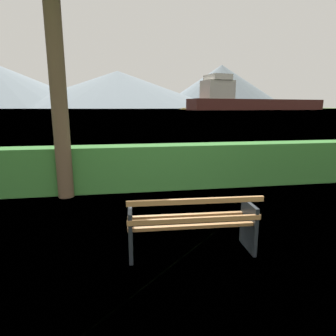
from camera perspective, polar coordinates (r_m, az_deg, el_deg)
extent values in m
plane|color=#4C6B33|center=(4.17, 4.50, -16.15)|extent=(1400.00, 1400.00, 0.00)
plane|color=#6B8EA3|center=(309.86, -9.71, 11.51)|extent=(620.00, 620.00, 0.00)
cube|color=#A0703F|center=(3.80, 5.20, -11.52)|extent=(1.72, 0.15, 0.04)
cube|color=#A0703F|center=(3.98, 4.61, -10.42)|extent=(1.72, 0.15, 0.04)
cube|color=#A0703F|center=(4.15, 4.07, -9.42)|extent=(1.72, 0.15, 0.04)
cube|color=#A0703F|center=(3.69, 5.48, -10.26)|extent=(1.72, 0.12, 0.06)
cube|color=#A0703F|center=(3.56, 5.72, -6.58)|extent=(1.72, 0.12, 0.06)
cube|color=#1E2328|center=(3.93, -7.45, -12.55)|extent=(0.07, 0.51, 0.68)
cube|color=#1E2328|center=(4.23, 15.79, -11.06)|extent=(0.07, 0.51, 0.68)
cube|color=#387A33|center=(7.01, -1.89, 0.26)|extent=(11.85, 0.63, 1.07)
cylinder|color=brown|center=(6.56, -21.11, 15.37)|extent=(0.34, 0.34, 4.87)
cube|color=#471E19|center=(213.51, 17.57, 11.93)|extent=(104.64, 35.36, 7.21)
cube|color=beige|center=(195.12, 9.81, 15.11)|extent=(21.01, 17.31, 11.54)
cube|color=silver|center=(195.70, 9.89, 17.32)|extent=(15.82, 17.74, 3.61)
cube|color=gold|center=(257.75, 3.19, 11.68)|extent=(5.55, 8.86, 0.84)
cube|color=beige|center=(257.75, 3.19, 11.84)|extent=(2.92, 3.52, 0.62)
cone|color=gray|center=(575.71, -9.92, 15.11)|extent=(389.84, 389.84, 69.13)
cone|color=gray|center=(635.57, 10.55, 15.63)|extent=(267.29, 267.29, 87.94)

